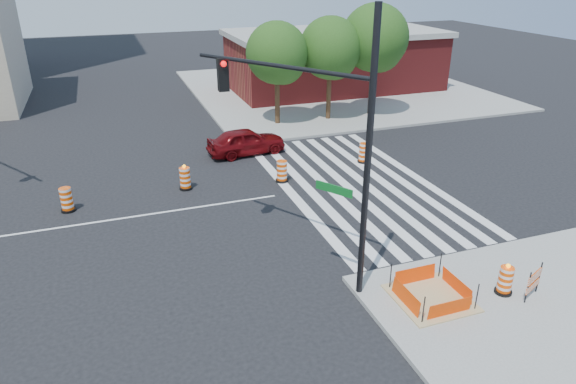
% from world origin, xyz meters
% --- Properties ---
extents(ground, '(120.00, 120.00, 0.00)m').
position_xyz_m(ground, '(0.00, 0.00, 0.00)').
color(ground, black).
rests_on(ground, ground).
extents(sidewalk_ne, '(22.00, 22.00, 0.15)m').
position_xyz_m(sidewalk_ne, '(18.00, 18.00, 0.07)').
color(sidewalk_ne, gray).
rests_on(sidewalk_ne, ground).
extents(crosswalk_east, '(6.75, 13.50, 0.01)m').
position_xyz_m(crosswalk_east, '(10.95, 0.00, 0.01)').
color(crosswalk_east, silver).
rests_on(crosswalk_east, ground).
extents(lane_centerline, '(14.00, 0.12, 0.01)m').
position_xyz_m(lane_centerline, '(0.00, 0.00, 0.01)').
color(lane_centerline, silver).
rests_on(lane_centerline, ground).
extents(excavation_pit, '(2.20, 2.20, 0.90)m').
position_xyz_m(excavation_pit, '(9.00, -9.00, 0.22)').
color(excavation_pit, tan).
rests_on(excavation_pit, ground).
extents(brick_storefront, '(16.50, 8.50, 4.60)m').
position_xyz_m(brick_storefront, '(18.00, 18.00, 2.32)').
color(brick_storefront, maroon).
rests_on(brick_storefront, ground).
extents(red_coupe, '(4.32, 2.10, 1.42)m').
position_xyz_m(red_coupe, '(7.30, 5.68, 0.71)').
color(red_coupe, '#60080B').
rests_on(red_coupe, ground).
extents(signal_pole_se, '(3.60, 5.44, 8.45)m').
position_xyz_m(signal_pole_se, '(6.18, -6.42, 5.17)').
color(signal_pole_se, black).
rests_on(signal_pole_se, ground).
extents(pit_drum, '(0.53, 0.53, 1.04)m').
position_xyz_m(pit_drum, '(11.28, -9.49, 0.58)').
color(pit_drum, black).
rests_on(pit_drum, ground).
extents(barricade, '(0.84, 0.40, 1.06)m').
position_xyz_m(barricade, '(11.91, -9.94, 0.73)').
color(barricade, '#F04B05').
rests_on(barricade, ground).
extents(tree_north_c, '(3.73, 3.73, 6.35)m').
position_xyz_m(tree_north_c, '(10.61, 10.19, 4.26)').
color(tree_north_c, '#382314').
rests_on(tree_north_c, ground).
extents(tree_north_d, '(3.84, 3.84, 6.53)m').
position_xyz_m(tree_north_d, '(14.04, 10.06, 4.38)').
color(tree_north_d, '#382314').
rests_on(tree_north_d, ground).
extents(tree_north_e, '(4.25, 4.25, 7.22)m').
position_xyz_m(tree_north_e, '(17.07, 10.01, 4.85)').
color(tree_north_e, '#382314').
rests_on(tree_north_e, ground).
extents(median_drum_2, '(0.60, 0.60, 1.02)m').
position_xyz_m(median_drum_2, '(-1.54, 1.47, 0.48)').
color(median_drum_2, black).
rests_on(median_drum_2, ground).
extents(median_drum_3, '(0.60, 0.60, 1.18)m').
position_xyz_m(median_drum_3, '(3.44, 2.09, 0.49)').
color(median_drum_3, black).
rests_on(median_drum_3, ground).
extents(median_drum_4, '(0.60, 0.60, 1.02)m').
position_xyz_m(median_drum_4, '(7.84, 1.43, 0.48)').
color(median_drum_4, black).
rests_on(median_drum_4, ground).
extents(median_drum_5, '(0.60, 0.60, 1.02)m').
position_xyz_m(median_drum_5, '(12.62, 2.40, 0.48)').
color(median_drum_5, black).
rests_on(median_drum_5, ground).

